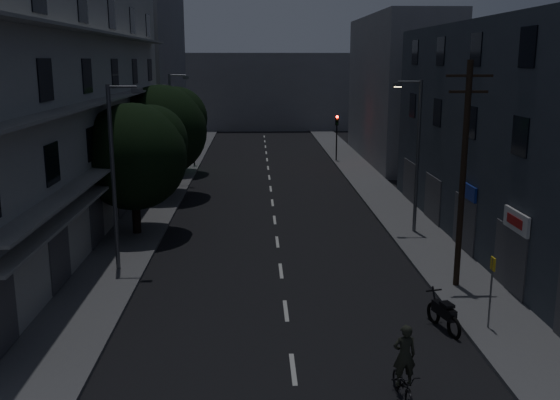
{
  "coord_description": "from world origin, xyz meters",
  "views": [
    {
      "loc": [
        -1.08,
        -15.23,
        9.14
      ],
      "look_at": [
        0.0,
        12.0,
        3.0
      ],
      "focal_mm": 40.0,
      "sensor_mm": 36.0,
      "label": 1
    }
  ],
  "objects": [
    {
      "name": "tree_near",
      "position": [
        -7.36,
        17.1,
        4.44
      ],
      "size": [
        5.57,
        5.57,
        6.86
      ],
      "color": "black",
      "rests_on": "sidewalk_left"
    },
    {
      "name": "traffic_signal_far_left",
      "position": [
        -6.43,
        38.87,
        3.1
      ],
      "size": [
        0.28,
        0.37,
        4.1
      ],
      "color": "black",
      "rests_on": "sidewalk_left"
    },
    {
      "name": "traffic_signal_far_right",
      "position": [
        6.31,
        40.97,
        3.1
      ],
      "size": [
        0.28,
        0.37,
        4.1
      ],
      "color": "black",
      "rests_on": "sidewalk_right"
    },
    {
      "name": "motorcycle",
      "position": [
        5.37,
        4.64,
        0.54
      ],
      "size": [
        0.81,
        2.09,
        1.37
      ],
      "rotation": [
        0.0,
        0.0,
        0.25
      ],
      "color": "black",
      "rests_on": "ground"
    },
    {
      "name": "utility_pole",
      "position": [
        7.08,
        8.58,
        4.87
      ],
      "size": [
        1.8,
        0.24,
        9.0
      ],
      "color": "black",
      "rests_on": "sidewalk_right"
    },
    {
      "name": "building_far_right",
      "position": [
        12.0,
        42.0,
        6.5
      ],
      "size": [
        6.0,
        20.0,
        13.0
      ],
      "primitive_type": "cube",
      "color": "slate",
      "rests_on": "ground"
    },
    {
      "name": "building_far_end",
      "position": [
        0.0,
        70.0,
        5.0
      ],
      "size": [
        24.0,
        8.0,
        10.0
      ],
      "primitive_type": "cube",
      "color": "slate",
      "rests_on": "ground"
    },
    {
      "name": "cyclist",
      "position": [
        2.9,
        0.13,
        0.75
      ],
      "size": [
        0.73,
        1.79,
        2.22
      ],
      "rotation": [
        0.0,
        0.0,
        0.07
      ],
      "color": "black",
      "rests_on": "ground"
    },
    {
      "name": "tree_mid",
      "position": [
        -7.25,
        26.44,
        4.79
      ],
      "size": [
        6.03,
        6.03,
        7.42
      ],
      "color": "black",
      "rests_on": "sidewalk_left"
    },
    {
      "name": "building_right",
      "position": [
        11.99,
        14.0,
        5.5
      ],
      "size": [
        6.19,
        28.0,
        11.0
      ],
      "color": "#2E353E",
      "rests_on": "ground"
    },
    {
      "name": "building_left",
      "position": [
        -11.98,
        18.0,
        6.99
      ],
      "size": [
        7.0,
        36.0,
        14.0
      ],
      "color": "#A5A5A0",
      "rests_on": "ground"
    },
    {
      "name": "sidewalk_right",
      "position": [
        7.5,
        25.0,
        0.07
      ],
      "size": [
        3.0,
        90.0,
        0.15
      ],
      "primitive_type": "cube",
      "color": "#565659",
      "rests_on": "ground"
    },
    {
      "name": "sidewalk_left",
      "position": [
        -7.5,
        25.0,
        0.07
      ],
      "size": [
        3.0,
        90.0,
        0.15
      ],
      "primitive_type": "cube",
      "color": "#565659",
      "rests_on": "ground"
    },
    {
      "name": "ground",
      "position": [
        0.0,
        25.0,
        0.0
      ],
      "size": [
        160.0,
        160.0,
        0.0
      ],
      "primitive_type": "plane",
      "color": "black",
      "rests_on": "ground"
    },
    {
      "name": "street_lamp_left_far",
      "position": [
        -7.14,
        30.92,
        4.6
      ],
      "size": [
        1.51,
        0.25,
        8.0
      ],
      "color": "slate",
      "rests_on": "sidewalk_left"
    },
    {
      "name": "street_lamp_left_near",
      "position": [
        -7.05,
        11.19,
        4.6
      ],
      "size": [
        1.51,
        0.25,
        8.0
      ],
      "color": "#53555B",
      "rests_on": "sidewalk_left"
    },
    {
      "name": "bus_stop_sign",
      "position": [
        6.86,
        4.4,
        1.89
      ],
      "size": [
        0.06,
        0.35,
        2.52
      ],
      "color": "#595B60",
      "rests_on": "sidewalk_right"
    },
    {
      "name": "street_lamp_right",
      "position": [
        7.29,
        16.78,
        4.6
      ],
      "size": [
        1.51,
        0.25,
        8.0
      ],
      "color": "#505357",
      "rests_on": "sidewalk_right"
    },
    {
      "name": "building_far_left",
      "position": [
        -12.0,
        48.0,
        8.0
      ],
      "size": [
        6.0,
        20.0,
        16.0
      ],
      "primitive_type": "cube",
      "color": "slate",
      "rests_on": "ground"
    },
    {
      "name": "tree_far",
      "position": [
        -7.49,
        35.23,
        4.09
      ],
      "size": [
        5.09,
        5.09,
        6.3
      ],
      "color": "black",
      "rests_on": "sidewalk_left"
    },
    {
      "name": "lane_markings",
      "position": [
        0.0,
        31.25,
        0.01
      ],
      "size": [
        0.15,
        60.5,
        0.01
      ],
      "color": "beige",
      "rests_on": "ground"
    }
  ]
}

